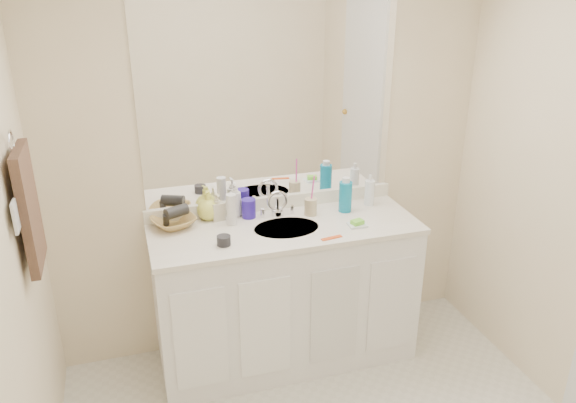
{
  "coord_description": "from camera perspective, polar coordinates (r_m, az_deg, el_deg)",
  "views": [
    {
      "loc": [
        -0.84,
        -1.71,
        2.22
      ],
      "look_at": [
        0.0,
        0.97,
        1.05
      ],
      "focal_mm": 35.0,
      "sensor_mm": 36.0,
      "label": 1
    }
  ],
  "objects": [
    {
      "name": "dark_jar",
      "position": [
        2.96,
        -6.54,
        -3.96
      ],
      "size": [
        0.08,
        0.08,
        0.05
      ],
      "primitive_type": "cylinder",
      "rotation": [
        0.0,
        0.0,
        0.03
      ],
      "color": "black",
      "rests_on": "countertop"
    },
    {
      "name": "orange_comb",
      "position": [
        3.03,
        4.45,
        -3.7
      ],
      "size": [
        0.12,
        0.04,
        0.01
      ],
      "primitive_type": "cube",
      "rotation": [
        0.0,
        0.0,
        0.16
      ],
      "color": "#E14C17",
      "rests_on": "countertop"
    },
    {
      "name": "blue_mug",
      "position": [
        3.26,
        -4.01,
        -0.7
      ],
      "size": [
        0.09,
        0.09,
        0.11
      ],
      "primitive_type": "cylinder",
      "rotation": [
        0.0,
        0.0,
        0.08
      ],
      "color": "#2C17A3",
      "rests_on": "countertop"
    },
    {
      "name": "soap_bottle_white",
      "position": [
        3.27,
        -5.39,
        0.19
      ],
      "size": [
        0.09,
        0.09,
        0.2
      ],
      "primitive_type": "imported",
      "rotation": [
        0.0,
        0.0,
        -0.12
      ],
      "color": "silver",
      "rests_on": "countertop"
    },
    {
      "name": "wall_back",
      "position": [
        3.29,
        -1.68,
        4.49
      ],
      "size": [
        2.6,
        0.02,
        2.4
      ],
      "primitive_type": "cube",
      "color": "#F7E5C1",
      "rests_on": "floor"
    },
    {
      "name": "switch_plate",
      "position": [
        2.51,
        -25.95,
        -1.38
      ],
      "size": [
        0.01,
        0.08,
        0.13
      ],
      "primitive_type": "cube",
      "color": "silver",
      "rests_on": "wall_left"
    },
    {
      "name": "hand_towel",
      "position": [
        2.7,
        -24.81,
        -0.65
      ],
      "size": [
        0.04,
        0.32,
        0.55
      ],
      "primitive_type": "cube",
      "color": "#35241C",
      "rests_on": "towel_ring"
    },
    {
      "name": "towel_ring",
      "position": [
        2.61,
        -26.31,
        5.36
      ],
      "size": [
        0.01,
        0.11,
        0.11
      ],
      "primitive_type": "torus",
      "rotation": [
        0.0,
        1.57,
        0.0
      ],
      "color": "silver",
      "rests_on": "wall_left"
    },
    {
      "name": "backsplash",
      "position": [
        3.37,
        -1.56,
        -0.11
      ],
      "size": [
        1.52,
        0.03,
        0.08
      ],
      "primitive_type": "cube",
      "color": "white",
      "rests_on": "countertop"
    },
    {
      "name": "sink_basin",
      "position": [
        3.15,
        -0.16,
        -2.86
      ],
      "size": [
        0.37,
        0.37,
        0.02
      ],
      "primitive_type": "cylinder",
      "color": "beige",
      "rests_on": "countertop"
    },
    {
      "name": "countertop",
      "position": [
        3.17,
        -0.27,
        -2.76
      ],
      "size": [
        1.52,
        0.57,
        0.03
      ],
      "primitive_type": "cube",
      "color": "white",
      "rests_on": "vanity_cabinet"
    },
    {
      "name": "faucet",
      "position": [
        3.28,
        -1.09,
        -0.51
      ],
      "size": [
        0.02,
        0.02,
        0.11
      ],
      "primitive_type": "cylinder",
      "color": "silver",
      "rests_on": "countertop"
    },
    {
      "name": "toothbrush",
      "position": [
        3.26,
        2.5,
        1.11
      ],
      "size": [
        0.02,
        0.04,
        0.19
      ],
      "primitive_type": "cylinder",
      "rotation": [
        0.14,
        0.0,
        0.41
      ],
      "color": "#F03FB2",
      "rests_on": "tan_cup"
    },
    {
      "name": "vanity_cabinet",
      "position": [
        3.38,
        -0.25,
        -9.52
      ],
      "size": [
        1.5,
        0.55,
        0.85
      ],
      "primitive_type": "cube",
      "color": "white",
      "rests_on": "floor"
    },
    {
      "name": "wicker_basket",
      "position": [
        3.21,
        -11.55,
        -2.05
      ],
      "size": [
        0.31,
        0.31,
        0.06
      ],
      "primitive_type": "imported",
      "rotation": [
        0.0,
        0.0,
        0.37
      ],
      "color": "#A78143",
      "rests_on": "countertop"
    },
    {
      "name": "soap_dish",
      "position": [
        3.18,
        7.05,
        -2.38
      ],
      "size": [
        0.1,
        0.09,
        0.01
      ],
      "primitive_type": "cube",
      "rotation": [
        0.0,
        0.0,
        -0.05
      ],
      "color": "white",
      "rests_on": "countertop"
    },
    {
      "name": "tan_cup",
      "position": [
        3.29,
        2.31,
        -0.53
      ],
      "size": [
        0.08,
        0.08,
        0.1
      ],
      "primitive_type": "cylinder",
      "rotation": [
        0.0,
        0.0,
        -0.15
      ],
      "color": "#C3B189",
      "rests_on": "countertop"
    },
    {
      "name": "mouthwash_bottle",
      "position": [
        3.34,
        5.85,
        0.49
      ],
      "size": [
        0.1,
        0.1,
        0.18
      ],
      "primitive_type": "cylinder",
      "rotation": [
        0.0,
        0.0,
        0.37
      ],
      "color": "#0E81AF",
      "rests_on": "countertop"
    },
    {
      "name": "green_soap",
      "position": [
        3.18,
        7.06,
        -2.08
      ],
      "size": [
        0.08,
        0.06,
        0.02
      ],
      "primitive_type": "cube",
      "rotation": [
        0.0,
        0.0,
        0.26
      ],
      "color": "#73DB35",
      "rests_on": "soap_dish"
    },
    {
      "name": "extra_white_bottle",
      "position": [
        3.17,
        -5.77,
        -0.8
      ],
      "size": [
        0.07,
        0.07,
        0.18
      ],
      "primitive_type": "cylinder",
      "rotation": [
        0.0,
        0.0,
        -0.22
      ],
      "color": "silver",
      "rests_on": "countertop"
    },
    {
      "name": "hair_dryer",
      "position": [
        3.18,
        -11.27,
        -1.01
      ],
      "size": [
        0.15,
        0.11,
        0.07
      ],
      "primitive_type": "cylinder",
      "rotation": [
        0.0,
        1.57,
        0.42
      ],
      "color": "black",
      "rests_on": "wicker_basket"
    },
    {
      "name": "soap_bottle_cream",
      "position": [
        3.24,
        -7.22,
        -0.53
      ],
      "size": [
        0.08,
        0.08,
        0.16
      ],
      "primitive_type": "imported",
      "rotation": [
        0.0,
        0.0,
        0.19
      ],
      "color": "beige",
      "rests_on": "countertop"
    },
    {
      "name": "soap_bottle_yellow",
      "position": [
        3.25,
        -8.09,
        -0.35
      ],
      "size": [
        0.18,
        0.18,
        0.17
      ],
      "primitive_type": "imported",
      "rotation": [
        0.0,
        0.0,
        -0.42
      ],
      "color": "#E2E759",
      "rests_on": "countertop"
    },
    {
      "name": "mirror",
      "position": [
        3.19,
        -1.73,
        10.61
      ],
      "size": [
        1.48,
        0.01,
        1.2
      ],
      "primitive_type": "cube",
      "color": "white",
      "rests_on": "wall_back"
    },
    {
      "name": "clear_pump_bottle",
      "position": [
        3.45,
        8.27,
        0.9
      ],
      "size": [
        0.06,
        0.06,
        0.16
      ],
      "primitive_type": "cylinder",
      "rotation": [
        0.0,
        0.0,
        0.02
      ],
      "color": "white",
      "rests_on": "countertop"
    }
  ]
}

